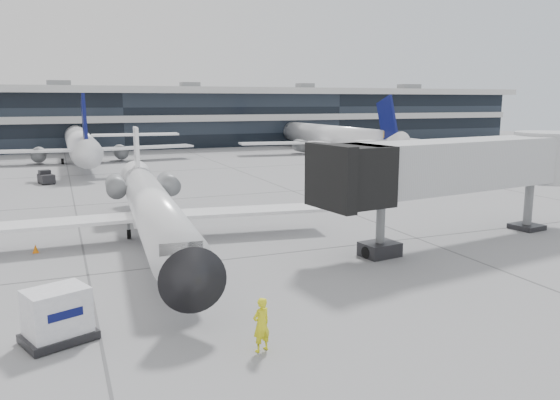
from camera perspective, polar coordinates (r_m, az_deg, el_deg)
name	(u,v)px	position (r m, az deg, el deg)	size (l,w,h in m)	color
ground	(272,254)	(31.48, -0.87, -5.71)	(220.00, 220.00, 0.00)	gray
terminal	(117,120)	(110.79, -16.65, 8.01)	(170.00, 22.00, 10.00)	black
bg_jet_center	(81,162)	(83.69, -20.06, 3.75)	(32.00, 40.00, 9.60)	white
bg_jet_right	(329,152)	(94.03, 5.14, 5.00)	(32.00, 40.00, 9.60)	white
regional_jet	(152,206)	(34.84, -13.22, -0.60)	(22.89, 28.59, 6.60)	white
jet_bridge	(475,164)	(35.99, 19.67, 3.52)	(20.54, 6.62, 6.59)	#AFB2B4
ramp_worker	(261,325)	(19.58, -1.97, -12.88)	(0.72, 0.47, 1.97)	yellow
cargo_uld	(57,316)	(21.86, -22.25, -11.13)	(2.89, 2.54, 1.97)	black
traffic_cone	(35,249)	(34.78, -24.19, -4.67)	(0.41, 0.41, 0.51)	orange
far_tug	(46,178)	(63.05, -23.26, 2.15)	(1.85, 2.48, 1.41)	black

